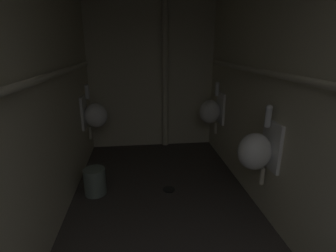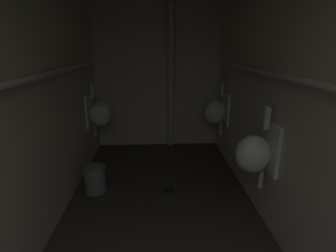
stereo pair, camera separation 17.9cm
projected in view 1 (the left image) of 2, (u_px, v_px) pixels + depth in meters
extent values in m
cube|color=#383330|center=(166.00, 223.00, 2.44)|extent=(2.05, 4.02, 0.08)
cube|color=beige|center=(37.00, 99.00, 1.96)|extent=(0.06, 4.02, 2.38)
cube|color=beige|center=(280.00, 93.00, 2.19)|extent=(0.06, 4.02, 2.38)
cube|color=beige|center=(151.00, 72.00, 3.96)|extent=(2.05, 0.06, 2.38)
ellipsoid|color=white|center=(96.00, 115.00, 3.46)|extent=(0.30, 0.26, 0.34)
cube|color=white|center=(84.00, 112.00, 3.43)|extent=(0.03, 0.30, 0.44)
cylinder|color=silver|center=(87.00, 93.00, 3.36)|extent=(0.06, 0.06, 0.16)
sphere|color=silver|center=(87.00, 86.00, 3.33)|extent=(0.06, 0.06, 0.06)
cylinder|color=beige|center=(90.00, 133.00, 3.52)|extent=(0.04, 0.04, 0.16)
ellipsoid|color=white|center=(254.00, 152.00, 2.28)|extent=(0.30, 0.26, 0.34)
cube|color=white|center=(272.00, 146.00, 2.28)|extent=(0.03, 0.30, 0.44)
cylinder|color=silver|center=(268.00, 118.00, 2.19)|extent=(0.06, 0.06, 0.16)
sphere|color=silver|center=(269.00, 108.00, 2.17)|extent=(0.06, 0.06, 0.06)
cylinder|color=beige|center=(262.00, 176.00, 2.36)|extent=(0.04, 0.04, 0.16)
ellipsoid|color=white|center=(210.00, 112.00, 3.66)|extent=(0.30, 0.26, 0.34)
cube|color=white|center=(220.00, 108.00, 3.66)|extent=(0.03, 0.30, 0.44)
cylinder|color=silver|center=(217.00, 90.00, 3.58)|extent=(0.06, 0.06, 0.16)
sphere|color=silver|center=(217.00, 84.00, 3.55)|extent=(0.06, 0.06, 0.06)
cylinder|color=beige|center=(216.00, 128.00, 3.75)|extent=(0.04, 0.04, 0.16)
cylinder|color=beige|center=(45.00, 77.00, 1.91)|extent=(0.05, 3.22, 0.05)
sphere|color=beige|center=(86.00, 63.00, 3.43)|extent=(0.06, 0.06, 0.06)
cylinder|color=beige|center=(272.00, 74.00, 2.14)|extent=(0.05, 3.20, 0.05)
sphere|color=beige|center=(216.00, 62.00, 3.66)|extent=(0.06, 0.06, 0.06)
cylinder|color=beige|center=(165.00, 73.00, 3.87)|extent=(0.10, 0.10, 2.33)
cylinder|color=black|center=(169.00, 189.00, 2.94)|extent=(0.14, 0.14, 0.01)
cylinder|color=slate|center=(95.00, 181.00, 2.82)|extent=(0.24, 0.24, 0.30)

